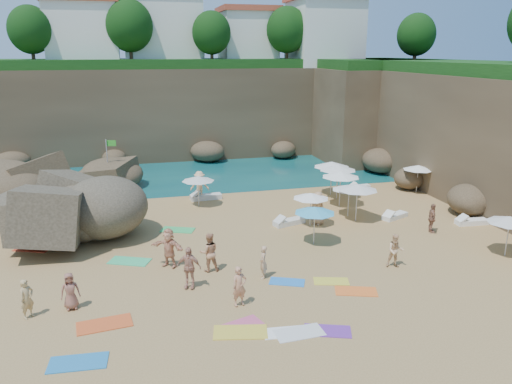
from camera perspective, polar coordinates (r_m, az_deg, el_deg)
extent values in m
plane|color=tan|center=(24.98, -2.78, -6.56)|extent=(120.00, 120.00, 0.00)
plane|color=#0C4751|center=(53.70, -9.22, 5.44)|extent=(120.00, 120.00, 0.00)
cube|color=brown|center=(48.41, -6.49, 9.21)|extent=(44.00, 8.00, 8.00)
cube|color=brown|center=(39.02, 23.17, 6.46)|extent=(8.00, 30.00, 8.00)
cube|color=brown|center=(48.08, 12.61, 8.89)|extent=(10.00, 12.00, 8.00)
cube|color=white|center=(48.80, -19.13, 16.47)|extent=(6.00, 5.00, 5.50)
cube|color=#B2472D|center=(48.97, -19.47, 19.97)|extent=(6.48, 5.40, 0.50)
cube|color=white|center=(49.81, -10.68, 17.59)|extent=(7.00, 6.00, 6.50)
cube|color=white|center=(50.01, -0.95, 16.98)|extent=(5.00, 5.00, 5.00)
cube|color=#B2472D|center=(50.14, -0.97, 20.12)|extent=(5.40, 5.40, 0.50)
cube|color=white|center=(50.21, 7.77, 17.41)|extent=(6.00, 6.00, 6.00)
sphere|color=#11380F|center=(47.29, -24.40, 16.55)|extent=(3.60, 3.60, 3.60)
sphere|color=#11380F|center=(46.71, -14.29, 17.95)|extent=(4.05, 4.05, 4.05)
sphere|color=#11380F|center=(46.29, -5.12, 17.68)|extent=(3.42, 3.42, 3.42)
sphere|color=#11380F|center=(47.94, 3.58, 18.03)|extent=(3.78, 3.78, 3.78)
sphere|color=#11380F|center=(45.26, 17.86, 16.75)|extent=(3.15, 3.15, 3.15)
cylinder|color=white|center=(54.40, -27.07, 7.25)|extent=(0.10, 0.10, 6.00)
cylinder|color=white|center=(54.09, -25.52, 7.40)|extent=(0.10, 0.10, 6.00)
cylinder|color=silver|center=(36.54, -16.58, 3.01)|extent=(0.07, 0.07, 3.62)
cube|color=green|center=(36.23, -16.21, 5.38)|extent=(0.62, 0.20, 0.41)
cylinder|color=silver|center=(31.70, -6.59, 0.01)|extent=(0.05, 0.05, 1.84)
cone|color=silver|center=(31.48, -6.64, 1.54)|extent=(2.06, 2.06, 0.31)
cylinder|color=silver|center=(33.53, 9.26, 1.08)|extent=(0.06, 0.06, 2.17)
cone|color=silver|center=(33.29, 9.33, 2.79)|extent=(2.43, 2.43, 0.37)
cylinder|color=silver|center=(31.90, 9.57, 0.25)|extent=(0.06, 0.06, 2.12)
cone|color=white|center=(31.65, 9.66, 2.01)|extent=(2.37, 2.37, 0.36)
cylinder|color=silver|center=(34.30, 8.58, 1.45)|extent=(0.06, 0.06, 2.18)
cone|color=white|center=(34.06, 8.65, 3.14)|extent=(2.45, 2.45, 0.37)
cylinder|color=silver|center=(36.21, 17.95, 1.33)|extent=(0.05, 0.05, 1.84)
cone|color=white|center=(36.01, 18.07, 2.68)|extent=(2.07, 2.07, 0.31)
cylinder|color=silver|center=(28.09, 6.24, -2.10)|extent=(0.05, 0.05, 1.80)
cone|color=white|center=(27.84, 6.30, -0.42)|extent=(2.02, 2.02, 0.31)
cylinder|color=silver|center=(29.27, 11.42, -1.30)|extent=(0.06, 0.06, 2.08)
cone|color=silver|center=(29.00, 11.52, 0.57)|extent=(2.34, 2.34, 0.36)
cylinder|color=silver|center=(30.07, 10.53, -1.05)|extent=(0.05, 0.05, 1.82)
cone|color=white|center=(29.83, 10.61, 0.54)|extent=(2.04, 2.04, 0.31)
cylinder|color=silver|center=(25.50, 6.67, -3.93)|extent=(0.05, 0.05, 1.86)
cone|color=#3EABD3|center=(25.22, 6.73, -2.04)|extent=(2.09, 2.09, 0.32)
cylinder|color=silver|center=(26.74, 26.79, -4.63)|extent=(0.05, 0.05, 1.87)
cone|color=silver|center=(26.47, 27.03, -2.82)|extent=(2.10, 2.10, 0.32)
cube|color=silver|center=(33.27, -5.74, -0.56)|extent=(2.10, 0.84, 0.32)
cube|color=white|center=(29.87, 6.80, -2.59)|extent=(1.66, 1.04, 0.24)
cube|color=white|center=(36.47, 11.75, 0.58)|extent=(1.57, 0.62, 0.24)
cube|color=silver|center=(28.41, 3.81, -3.44)|extent=(1.96, 1.15, 0.29)
cube|color=white|center=(30.93, 23.44, -3.15)|extent=(1.88, 0.75, 0.29)
cube|color=white|center=(30.49, 15.60, -2.67)|extent=(1.84, 1.25, 0.27)
cube|color=#2177B5|center=(17.58, -19.67, -17.88)|extent=(1.88, 1.04, 0.03)
cube|color=#D25179|center=(18.52, -1.83, -15.02)|extent=(1.80, 1.29, 0.03)
cube|color=#DE5423|center=(19.37, -16.93, -14.26)|extent=(2.03, 1.19, 0.03)
cube|color=#38C77C|center=(24.30, -14.26, -7.67)|extent=(2.10, 1.62, 0.03)
cube|color=gold|center=(18.15, -1.79, -15.71)|extent=(2.04, 1.32, 0.03)
cube|color=silver|center=(18.16, 4.96, -15.75)|extent=(1.76, 0.95, 0.03)
cube|color=#70309D|center=(18.39, 8.19, -15.43)|extent=(1.81, 1.32, 0.03)
cube|color=#C03A22|center=(27.36, -24.13, -5.92)|extent=(1.93, 1.46, 0.03)
cube|color=#287CD7|center=(21.65, 3.57, -10.21)|extent=(1.66, 1.28, 0.03)
cube|color=orange|center=(21.24, 11.37, -11.05)|extent=(1.88, 1.35, 0.03)
cube|color=#35BA5E|center=(27.84, -8.93, -4.30)|extent=(2.00, 1.52, 0.03)
cube|color=yellow|center=(21.90, 8.59, -10.06)|extent=(1.64, 1.14, 0.03)
cube|color=white|center=(18.16, 3.22, -15.73)|extent=(1.52, 0.86, 0.03)
imported|color=tan|center=(20.48, -24.72, -11.02)|extent=(0.64, 0.65, 1.52)
imported|color=tan|center=(22.39, -5.38, -6.87)|extent=(0.88, 0.69, 1.79)
imported|color=#E9B984|center=(33.08, -6.46, 0.76)|extent=(1.32, 0.77, 1.92)
imported|color=#9A664D|center=(28.55, 19.48, -2.85)|extent=(0.65, 1.02, 1.61)
imported|color=tan|center=(28.41, 7.08, -1.83)|extent=(0.93, 1.05, 1.90)
imported|color=#AA7055|center=(33.14, -18.64, -0.12)|extent=(1.68, 0.88, 1.74)
imported|color=tan|center=(21.71, 0.82, -8.02)|extent=(0.46, 0.60, 1.46)
imported|color=tan|center=(21.22, -7.63, -10.29)|extent=(1.67, 2.05, 0.44)
imported|color=#925A49|center=(20.72, -20.33, -11.96)|extent=(0.93, 1.54, 0.39)
imported|color=tan|center=(23.29, -9.86, -7.87)|extent=(2.44, 2.46, 0.48)
imported|color=tan|center=(19.73, -1.90, -12.37)|extent=(0.91, 1.67, 0.38)
imported|color=#EAB985|center=(23.74, 15.55, -7.62)|extent=(1.16, 1.69, 0.58)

